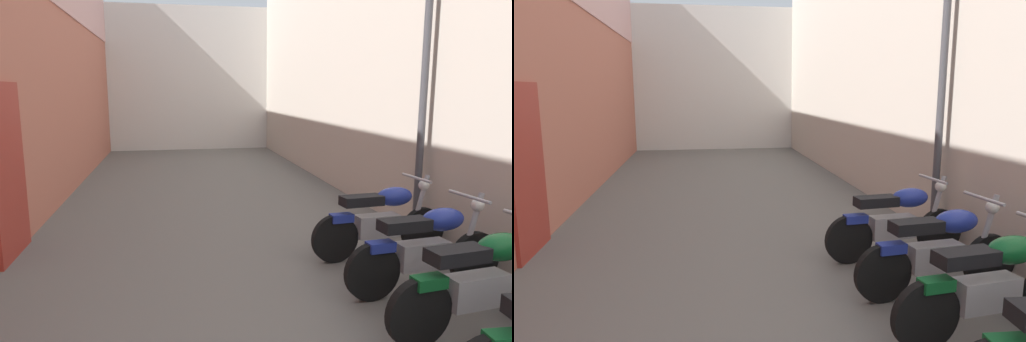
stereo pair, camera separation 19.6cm
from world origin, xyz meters
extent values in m
plane|color=#66635E|center=(0.00, 7.03, 0.00)|extent=(34.06, 34.06, 0.00)
cube|color=#B76651|center=(-2.97, 9.03, 3.27)|extent=(0.40, 18.06, 6.53)
cube|color=#9E2D23|center=(-2.75, 7.80, 1.10)|extent=(0.06, 1.10, 2.20)
cube|color=beige|center=(2.97, 9.03, 3.07)|extent=(0.40, 18.06, 6.13)
cube|color=silver|center=(0.00, 19.06, 2.48)|extent=(8.53, 2.00, 4.95)
cylinder|color=black|center=(1.19, 4.89, 0.30)|extent=(0.61, 0.15, 0.60)
cube|color=#9E9EA3|center=(1.77, 4.96, 0.42)|extent=(0.58, 0.27, 0.28)
ellipsoid|color=#0F5123|center=(1.99, 4.99, 0.78)|extent=(0.51, 0.32, 0.24)
cube|color=black|center=(1.54, 4.93, 0.76)|extent=(0.54, 0.28, 0.12)
cube|color=#0F5123|center=(1.27, 4.90, 0.56)|extent=(0.30, 0.17, 0.10)
cylinder|color=black|center=(2.44, 5.89, 0.30)|extent=(0.61, 0.14, 0.60)
cylinder|color=black|center=(1.19, 5.76, 0.30)|extent=(0.61, 0.14, 0.60)
cube|color=#9E9EA3|center=(1.77, 5.82, 0.42)|extent=(0.58, 0.26, 0.28)
ellipsoid|color=navy|center=(1.99, 5.84, 0.78)|extent=(0.50, 0.31, 0.24)
cube|color=black|center=(1.54, 5.80, 0.76)|extent=(0.54, 0.27, 0.12)
cylinder|color=#9E9EA3|center=(2.37, 5.88, 0.65)|extent=(0.25, 0.09, 0.77)
cylinder|color=#9E9EA3|center=(2.30, 5.87, 1.00)|extent=(0.10, 0.58, 0.04)
sphere|color=silver|center=(2.42, 5.89, 0.90)|extent=(0.14, 0.14, 0.14)
cube|color=navy|center=(1.27, 5.77, 0.56)|extent=(0.29, 0.17, 0.10)
cylinder|color=black|center=(2.44, 6.93, 0.30)|extent=(0.60, 0.14, 0.60)
cylinder|color=black|center=(1.19, 6.81, 0.30)|extent=(0.60, 0.14, 0.60)
cube|color=#9E9EA3|center=(1.77, 6.86, 0.42)|extent=(0.58, 0.25, 0.28)
ellipsoid|color=navy|center=(1.99, 6.88, 0.78)|extent=(0.50, 0.30, 0.24)
cube|color=black|center=(1.54, 6.84, 0.76)|extent=(0.54, 0.27, 0.12)
cylinder|color=#9E9EA3|center=(2.37, 6.92, 0.65)|extent=(0.25, 0.08, 0.77)
cylinder|color=#9E9EA3|center=(2.30, 6.91, 1.00)|extent=(0.09, 0.58, 0.04)
sphere|color=silver|center=(2.42, 6.92, 0.90)|extent=(0.14, 0.14, 0.14)
cube|color=navy|center=(1.27, 6.82, 0.56)|extent=(0.29, 0.17, 0.10)
cylinder|color=#47474C|center=(2.62, 7.40, 2.33)|extent=(0.10, 0.10, 4.67)
camera|label=1|loc=(-0.76, 1.76, 2.10)|focal=31.87mm
camera|label=2|loc=(-0.57, 1.72, 2.10)|focal=31.87mm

